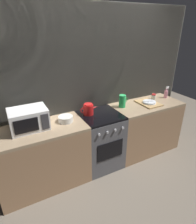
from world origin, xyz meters
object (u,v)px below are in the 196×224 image
at_px(microwave, 29,119).
at_px(mixing_bowl, 66,119).
at_px(kettle, 88,109).
at_px(stove_unit, 100,140).
at_px(pitcher, 122,101).
at_px(dish_pile, 149,103).
at_px(spice_jar, 153,97).
at_px(spray_bottle, 166,93).

relative_size(microwave, mixing_bowl, 2.30).
bearing_deg(kettle, stove_unit, -32.08).
relative_size(microwave, pitcher, 2.30).
bearing_deg(dish_pile, mixing_bowl, 178.20).
relative_size(stove_unit, spice_jar, 8.57).
bearing_deg(mixing_bowl, pitcher, 3.32).
height_order(mixing_bowl, pitcher, pitcher).
relative_size(mixing_bowl, spice_jar, 1.90).
distance_m(dish_pile, spray_bottle, 0.48).
xyz_separation_m(stove_unit, microwave, (-0.99, 0.06, 0.59)).
xyz_separation_m(microwave, dish_pile, (1.91, -0.08, -0.12)).
height_order(stove_unit, microwave, microwave).
bearing_deg(pitcher, spice_jar, 0.71).
xyz_separation_m(microwave, kettle, (0.84, 0.03, -0.05)).
bearing_deg(mixing_bowl, dish_pile, -1.80).
distance_m(stove_unit, pitcher, 0.72).
xyz_separation_m(mixing_bowl, pitcher, (0.97, 0.06, 0.06)).
distance_m(stove_unit, mixing_bowl, 0.72).
xyz_separation_m(mixing_bowl, dish_pile, (1.44, -0.05, -0.02)).
bearing_deg(mixing_bowl, stove_unit, -3.55).
bearing_deg(stove_unit, dish_pile, -0.81).
height_order(stove_unit, spice_jar, spice_jar).
height_order(stove_unit, kettle, kettle).
height_order(microwave, dish_pile, microwave).
bearing_deg(spray_bottle, mixing_bowl, -178.95).
bearing_deg(spice_jar, spray_bottle, -6.34).
relative_size(stove_unit, kettle, 3.16).
bearing_deg(mixing_bowl, spray_bottle, 1.05).
relative_size(stove_unit, mixing_bowl, 4.50).
bearing_deg(kettle, spice_jar, 0.15).
relative_size(kettle, pitcher, 1.42).
relative_size(kettle, mixing_bowl, 1.42).
height_order(spice_jar, spray_bottle, spray_bottle).
xyz_separation_m(dish_pile, spray_bottle, (0.47, 0.08, 0.06)).
distance_m(pitcher, spray_bottle, 0.94).
height_order(microwave, spice_jar, microwave).
bearing_deg(kettle, dish_pile, -5.71).
bearing_deg(spray_bottle, kettle, 179.02).
bearing_deg(dish_pile, spray_bottle, 9.68).
distance_m(mixing_bowl, spray_bottle, 1.92).
height_order(stove_unit, dish_pile, dish_pile).
xyz_separation_m(pitcher, dish_pile, (0.47, -0.10, -0.08)).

